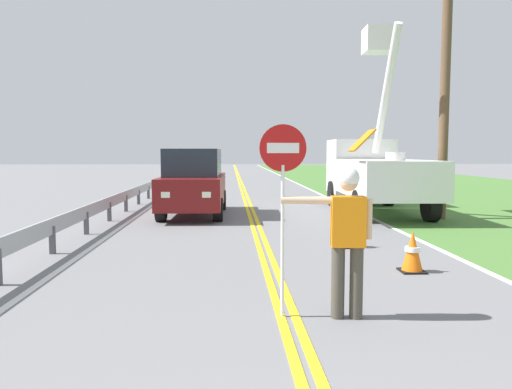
{
  "coord_description": "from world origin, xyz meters",
  "views": [
    {
      "loc": [
        -0.7,
        -0.75,
        2.0
      ],
      "look_at": [
        -0.2,
        8.44,
        1.2
      ],
      "focal_mm": 34.24,
      "sensor_mm": 36.0,
      "label": 1
    }
  ],
  "objects_px": {
    "flagger_worker": "(347,232)",
    "stop_sign_paddle": "(283,177)",
    "utility_bucket_truck": "(373,169)",
    "oncoming_suv_nearest": "(194,182)",
    "utility_pole_near": "(445,76)",
    "traffic_cone_lead": "(412,252)",
    "traffic_cone_mid": "(352,232)"
  },
  "relations": [
    {
      "from": "flagger_worker",
      "to": "stop_sign_paddle",
      "type": "distance_m",
      "value": 1.02
    },
    {
      "from": "utility_bucket_truck",
      "to": "oncoming_suv_nearest",
      "type": "xyz_separation_m",
      "value": [
        -5.97,
        -0.71,
        -0.37
      ]
    },
    {
      "from": "oncoming_suv_nearest",
      "to": "utility_pole_near",
      "type": "height_order",
      "value": "utility_pole_near"
    },
    {
      "from": "oncoming_suv_nearest",
      "to": "traffic_cone_lead",
      "type": "relative_size",
      "value": 6.63
    },
    {
      "from": "stop_sign_paddle",
      "to": "oncoming_suv_nearest",
      "type": "relative_size",
      "value": 0.5
    },
    {
      "from": "oncoming_suv_nearest",
      "to": "stop_sign_paddle",
      "type": "bearing_deg",
      "value": -79.73
    },
    {
      "from": "traffic_cone_lead",
      "to": "traffic_cone_mid",
      "type": "height_order",
      "value": "same"
    },
    {
      "from": "flagger_worker",
      "to": "utility_bucket_truck",
      "type": "distance_m",
      "value": 11.07
    },
    {
      "from": "stop_sign_paddle",
      "to": "oncoming_suv_nearest",
      "type": "xyz_separation_m",
      "value": [
        -1.76,
        9.73,
        -0.65
      ]
    },
    {
      "from": "utility_bucket_truck",
      "to": "traffic_cone_lead",
      "type": "height_order",
      "value": "utility_bucket_truck"
    },
    {
      "from": "flagger_worker",
      "to": "utility_pole_near",
      "type": "height_order",
      "value": "utility_pole_near"
    },
    {
      "from": "flagger_worker",
      "to": "traffic_cone_lead",
      "type": "distance_m",
      "value": 2.83
    },
    {
      "from": "utility_bucket_truck",
      "to": "utility_pole_near",
      "type": "xyz_separation_m",
      "value": [
        1.5,
        -1.96,
        2.8
      ]
    },
    {
      "from": "oncoming_suv_nearest",
      "to": "utility_pole_near",
      "type": "distance_m",
      "value": 8.22
    },
    {
      "from": "stop_sign_paddle",
      "to": "utility_pole_near",
      "type": "relative_size",
      "value": 0.29
    },
    {
      "from": "utility_bucket_truck",
      "to": "traffic_cone_mid",
      "type": "relative_size",
      "value": 9.83
    },
    {
      "from": "oncoming_suv_nearest",
      "to": "utility_pole_near",
      "type": "bearing_deg",
      "value": -9.54
    },
    {
      "from": "flagger_worker",
      "to": "traffic_cone_lead",
      "type": "xyz_separation_m",
      "value": [
        1.65,
        2.19,
        -0.71
      ]
    },
    {
      "from": "flagger_worker",
      "to": "traffic_cone_mid",
      "type": "xyz_separation_m",
      "value": [
        1.17,
        4.33,
        -0.71
      ]
    },
    {
      "from": "oncoming_suv_nearest",
      "to": "traffic_cone_lead",
      "type": "height_order",
      "value": "oncoming_suv_nearest"
    },
    {
      "from": "flagger_worker",
      "to": "traffic_cone_mid",
      "type": "bearing_deg",
      "value": 74.88
    },
    {
      "from": "utility_bucket_truck",
      "to": "traffic_cone_mid",
      "type": "bearing_deg",
      "value": -110.2
    },
    {
      "from": "stop_sign_paddle",
      "to": "oncoming_suv_nearest",
      "type": "bearing_deg",
      "value": 100.27
    },
    {
      "from": "flagger_worker",
      "to": "utility_pole_near",
      "type": "xyz_separation_m",
      "value": [
        4.95,
        8.55,
        3.19
      ]
    },
    {
      "from": "stop_sign_paddle",
      "to": "traffic_cone_lead",
      "type": "height_order",
      "value": "stop_sign_paddle"
    },
    {
      "from": "utility_pole_near",
      "to": "traffic_cone_lead",
      "type": "bearing_deg",
      "value": -117.39
    },
    {
      "from": "utility_pole_near",
      "to": "traffic_cone_lead",
      "type": "distance_m",
      "value": 8.16
    },
    {
      "from": "flagger_worker",
      "to": "utility_bucket_truck",
      "type": "relative_size",
      "value": 0.27
    },
    {
      "from": "stop_sign_paddle",
      "to": "utility_bucket_truck",
      "type": "relative_size",
      "value": 0.34
    },
    {
      "from": "utility_bucket_truck",
      "to": "utility_pole_near",
      "type": "relative_size",
      "value": 0.85
    },
    {
      "from": "flagger_worker",
      "to": "stop_sign_paddle",
      "type": "relative_size",
      "value": 0.78
    },
    {
      "from": "oncoming_suv_nearest",
      "to": "traffic_cone_mid",
      "type": "distance_m",
      "value": 6.65
    }
  ]
}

